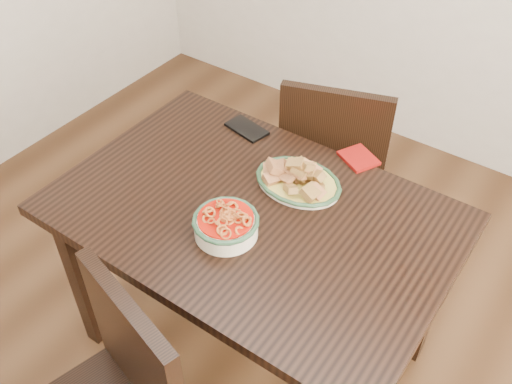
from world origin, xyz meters
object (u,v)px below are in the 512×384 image
Objects in this scene: dining_table at (252,231)px; fish_plate at (299,174)px; chair_far at (334,158)px; noodle_bowl at (226,223)px; smartphone at (247,129)px.

dining_table is 0.24m from fish_plate.
fish_plate is at bearing 73.65° from dining_table.
fish_plate is at bearing 83.97° from chair_far.
chair_far is at bearing 93.39° from noodle_bowl.
fish_plate is 1.44× the size of noodle_bowl.
noodle_bowl is at bearing -91.98° from dining_table.
dining_table is 0.19m from noodle_bowl.
fish_plate is (0.10, -0.47, 0.30)m from chair_far.
chair_far is (-0.05, 0.66, -0.16)m from dining_table.
fish_plate reaches higher than noodle_bowl.
smartphone is (-0.26, 0.46, -0.04)m from noodle_bowl.
fish_plate is (0.05, 0.18, 0.14)m from dining_table.
chair_far reaches higher than smartphone.
dining_table is 1.39× the size of chair_far.
smartphone is at bearing 154.76° from fish_plate.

